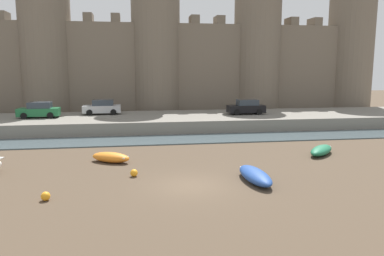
{
  "coord_description": "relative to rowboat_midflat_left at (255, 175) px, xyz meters",
  "views": [
    {
      "loc": [
        -2.93,
        -19.56,
        6.4
      ],
      "look_at": [
        0.77,
        4.44,
        2.5
      ],
      "focal_mm": 35.0,
      "sensor_mm": 36.0,
      "label": 1
    }
  ],
  "objects": [
    {
      "name": "car_quay_east",
      "position": [
        5.63,
        20.26,
        1.72
      ],
      "size": [
        4.13,
        1.93,
        1.62
      ],
      "color": "black",
      "rests_on": "quay_road"
    },
    {
      "name": "rowboat_foreground_centre",
      "position": [
        7.01,
        5.68,
        -0.02
      ],
      "size": [
        3.23,
        3.29,
        0.67
      ],
      "color": "#1E6B47",
      "rests_on": "ground"
    },
    {
      "name": "car_quay_west",
      "position": [
        -16.46,
        20.6,
        1.72
      ],
      "size": [
        4.13,
        1.93,
        1.62
      ],
      "color": "#1E6638",
      "rests_on": "quay_road"
    },
    {
      "name": "mooring_buoy_near_channel",
      "position": [
        -6.82,
        2.04,
        -0.15
      ],
      "size": [
        0.45,
        0.45,
        0.45
      ],
      "primitive_type": "sphere",
      "color": "orange",
      "rests_on": "ground"
    },
    {
      "name": "car_quay_centre_west",
      "position": [
        -10.25,
        22.57,
        1.72
      ],
      "size": [
        4.13,
        1.93,
        1.62
      ],
      "color": "#B2B5B7",
      "rests_on": "quay_road"
    },
    {
      "name": "castle",
      "position": [
        -3.76,
        29.89,
        7.47
      ],
      "size": [
        61.54,
        6.97,
        20.35
      ],
      "color": "#706354",
      "rests_on": "ground"
    },
    {
      "name": "ground_plane",
      "position": [
        -3.76,
        -0.23,
        -0.37
      ],
      "size": [
        160.0,
        160.0,
        0.0
      ],
      "primitive_type": "plane",
      "color": "#4C3D2D"
    },
    {
      "name": "rowboat_midflat_right",
      "position": [
        -8.39,
        5.77,
        -0.01
      ],
      "size": [
        3.03,
        2.39,
        0.69
      ],
      "color": "orange",
      "rests_on": "ground"
    },
    {
      "name": "mooring_buoy_mid_mud",
      "position": [
        -11.09,
        -1.44,
        -0.15
      ],
      "size": [
        0.45,
        0.45,
        0.45
      ],
      "primitive_type": "sphere",
      "color": "orange",
      "rests_on": "ground"
    },
    {
      "name": "quay_road",
      "position": [
        -3.76,
        20.37,
        0.28
      ],
      "size": [
        66.57,
        10.0,
        1.31
      ],
      "primitive_type": "cube",
      "color": "slate",
      "rests_on": "ground"
    },
    {
      "name": "water_channel",
      "position": [
        -3.76,
        13.12,
        -0.32
      ],
      "size": [
        80.0,
        4.5,
        0.1
      ],
      "primitive_type": "cube",
      "color": "#47565B",
      "rests_on": "ground"
    },
    {
      "name": "rowboat_midflat_left",
      "position": [
        0.0,
        0.0,
        0.0
      ],
      "size": [
        1.48,
        3.96,
        0.71
      ],
      "color": "#234793",
      "rests_on": "ground"
    }
  ]
}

